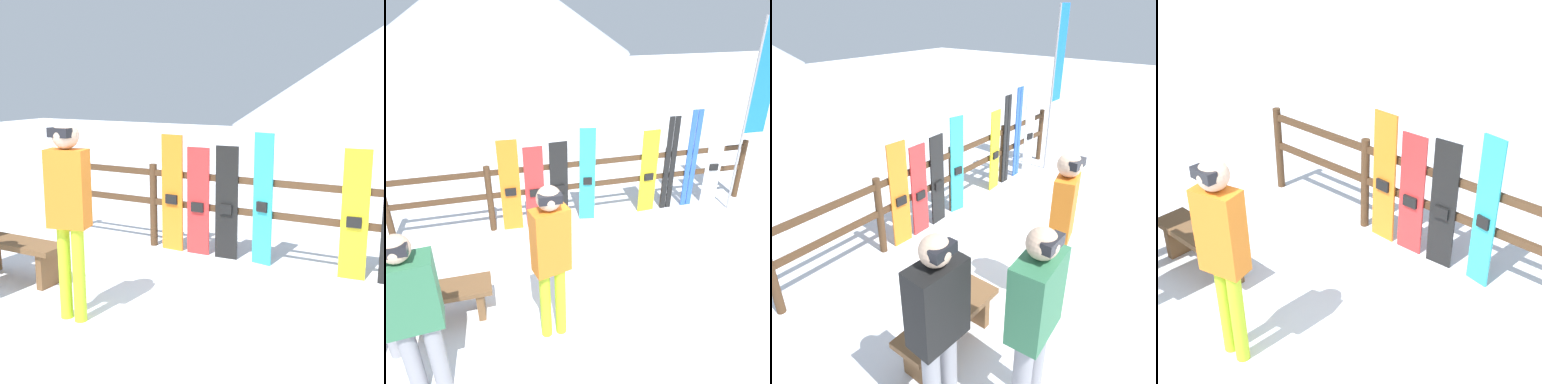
% 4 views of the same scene
% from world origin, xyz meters
% --- Properties ---
extents(ground_plane, '(40.00, 40.00, 0.00)m').
position_xyz_m(ground_plane, '(0.00, 0.00, 0.00)').
color(ground_plane, white).
extents(fence, '(6.03, 0.10, 1.10)m').
position_xyz_m(fence, '(0.00, 2.09, 0.67)').
color(fence, '#4C331E').
rests_on(fence, ground).
extents(bench, '(1.18, 0.36, 0.45)m').
position_xyz_m(bench, '(-2.16, 0.31, 0.33)').
color(bench, brown).
rests_on(bench, ground).
extents(person_orange, '(0.40, 0.28, 1.83)m').
position_xyz_m(person_orange, '(-0.96, -0.20, 1.11)').
color(person_orange, '#B7D826').
rests_on(person_orange, ground).
extents(snowboard_orange, '(0.31, 0.07, 1.51)m').
position_xyz_m(snowboard_orange, '(-1.16, 2.03, 0.75)').
color(snowboard_orange, orange).
rests_on(snowboard_orange, ground).
extents(snowboard_red, '(0.30, 0.06, 1.37)m').
position_xyz_m(snowboard_red, '(-0.79, 2.03, 0.68)').
color(snowboard_red, red).
rests_on(snowboard_red, ground).
extents(snowboard_black_stripe, '(0.29, 0.07, 1.41)m').
position_xyz_m(snowboard_black_stripe, '(-0.40, 2.03, 0.70)').
color(snowboard_black_stripe, black).
rests_on(snowboard_black_stripe, ground).
extents(snowboard_cyan, '(0.25, 0.09, 1.59)m').
position_xyz_m(snowboard_cyan, '(0.06, 2.03, 0.79)').
color(snowboard_cyan, '#2DBFCC').
rests_on(snowboard_cyan, ground).
extents(snowboard_yellow, '(0.30, 0.07, 1.46)m').
position_xyz_m(snowboard_yellow, '(1.13, 2.03, 0.73)').
color(snowboard_yellow, yellow).
rests_on(snowboard_yellow, ground).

